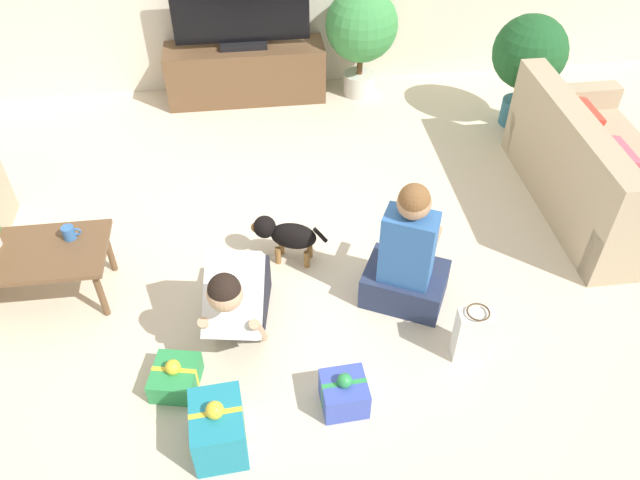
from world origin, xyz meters
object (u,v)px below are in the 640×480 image
(potted_plant_back_right, at_px, (361,29))
(gift_box_b, at_px, (175,377))
(dog, at_px, (285,234))
(coffee_table, at_px, (31,257))
(tv_console, at_px, (246,73))
(mug, at_px, (69,233))
(sofa_right, at_px, (596,174))
(person_sitting, at_px, (407,260))
(gift_box_a, at_px, (344,393))
(person_kneeling, at_px, (238,295))
(gift_box_c, at_px, (218,429))
(gift_bag_a, at_px, (472,335))
(tv, at_px, (241,15))
(potted_plant_corner_right, at_px, (529,56))

(potted_plant_back_right, relative_size, gift_box_b, 3.11)
(potted_plant_back_right, distance_m, dog, 2.49)
(coffee_table, relative_size, tv_console, 0.64)
(coffee_table, distance_m, mug, 0.28)
(coffee_table, bearing_deg, sofa_right, 7.00)
(person_sitting, xyz_separation_m, gift_box_b, (-1.46, -0.50, -0.28))
(gift_box_a, bearing_deg, sofa_right, 35.82)
(person_sitting, xyz_separation_m, dog, (-0.74, 0.49, -0.13))
(person_kneeling, distance_m, gift_box_a, 0.85)
(dog, distance_m, gift_box_a, 1.26)
(person_sitting, bearing_deg, tv_console, -45.06)
(person_kneeling, height_order, person_sitting, person_sitting)
(potted_plant_back_right, bearing_deg, person_sitting, -93.67)
(tv_console, bearing_deg, mug, -116.70)
(dog, bearing_deg, mug, -69.36)
(coffee_table, bearing_deg, gift_box_c, -47.17)
(potted_plant_back_right, xyz_separation_m, gift_bag_a, (0.12, -3.26, -0.47))
(dog, bearing_deg, person_sitting, 74.62)
(dog, bearing_deg, tv, -157.47)
(sofa_right, bearing_deg, tv_console, 52.23)
(coffee_table, height_order, potted_plant_corner_right, potted_plant_corner_right)
(gift_box_a, distance_m, mug, 2.02)
(tv, xyz_separation_m, mug, (-1.20, -2.39, -0.37))
(gift_box_c, bearing_deg, mug, 124.11)
(sofa_right, bearing_deg, coffee_table, 97.00)
(potted_plant_corner_right, xyz_separation_m, dog, (-2.25, -1.55, -0.43))
(person_kneeling, bearing_deg, tv, 96.61)
(coffee_table, height_order, person_sitting, person_sitting)
(mug, bearing_deg, dog, 2.61)
(potted_plant_corner_right, bearing_deg, dog, -145.43)
(tv_console, bearing_deg, gift_bag_a, -69.84)
(tv_console, xyz_separation_m, dog, (0.18, -2.32, -0.03))
(tv, bearing_deg, potted_plant_corner_right, -17.67)
(potted_plant_back_right, height_order, gift_box_b, potted_plant_back_right)
(tv_console, height_order, person_sitting, person_sitting)
(person_sitting, relative_size, gift_box_b, 2.93)
(tv, distance_m, gift_box_a, 3.65)
(person_sitting, height_order, gift_bag_a, person_sitting)
(tv, height_order, person_sitting, tv)
(coffee_table, height_order, dog, coffee_table)
(tv_console, height_order, gift_box_b, tv_console)
(potted_plant_back_right, height_order, mug, potted_plant_back_right)
(coffee_table, height_order, gift_box_b, coffee_table)
(tv_console, distance_m, gift_box_c, 3.74)
(sofa_right, bearing_deg, tv, 52.23)
(coffee_table, height_order, person_kneeling, person_kneeling)
(gift_box_a, relative_size, gift_bag_a, 0.67)
(potted_plant_corner_right, distance_m, gift_box_a, 3.49)
(person_kneeling, relative_size, gift_box_c, 2.13)
(dog, distance_m, mug, 1.40)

